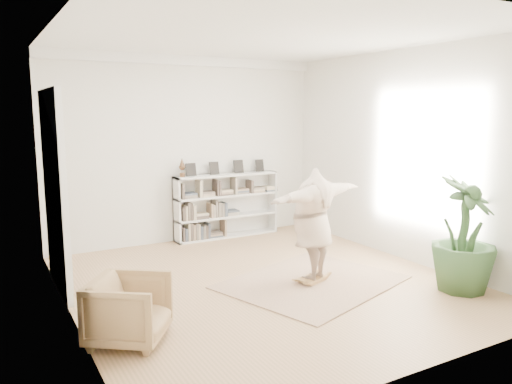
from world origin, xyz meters
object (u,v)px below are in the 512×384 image
at_px(armchair, 129,310).
at_px(houseplant, 464,235).
at_px(bookshelf, 226,206).
at_px(rocker_board, 312,279).
at_px(person, 313,221).

xyz_separation_m(armchair, houseplant, (4.60, -0.73, 0.45)).
relative_size(bookshelf, armchair, 2.70).
bearing_deg(armchair, bookshelf, -3.24).
bearing_deg(rocker_board, bookshelf, 69.81).
relative_size(bookshelf, houseplant, 1.34).
bearing_deg(rocker_board, armchair, 173.32).
distance_m(bookshelf, person, 3.20).
xyz_separation_m(bookshelf, rocker_board, (-0.13, -3.18, -0.57)).
distance_m(person, houseplant, 2.14).
bearing_deg(person, houseplant, 124.23).
height_order(bookshelf, person, person).
bearing_deg(houseplant, bookshelf, 109.12).
bearing_deg(person, rocker_board, -107.90).
xyz_separation_m(rocker_board, person, (0.00, -0.00, 0.88)).
height_order(bookshelf, rocker_board, bookshelf).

